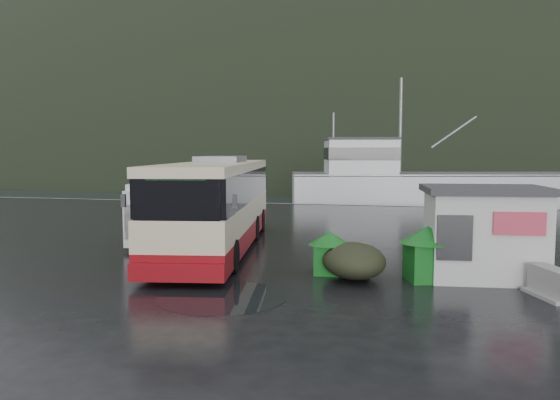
% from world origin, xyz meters
% --- Properties ---
extents(ground, '(160.00, 160.00, 0.00)m').
position_xyz_m(ground, '(0.00, 0.00, 0.00)').
color(ground, black).
rests_on(ground, ground).
extents(harbor_water, '(300.00, 180.00, 0.02)m').
position_xyz_m(harbor_water, '(0.00, 110.00, 0.00)').
color(harbor_water, black).
rests_on(harbor_water, ground).
extents(quay_edge, '(160.00, 0.60, 1.50)m').
position_xyz_m(quay_edge, '(0.00, 20.00, 0.00)').
color(quay_edge, '#999993').
rests_on(quay_edge, ground).
extents(headland, '(780.00, 540.00, 570.00)m').
position_xyz_m(headland, '(10.00, 250.00, 0.00)').
color(headland, black).
rests_on(headland, ground).
extents(coach_bus, '(5.15, 12.95, 3.57)m').
position_xyz_m(coach_bus, '(-2.52, 1.83, 0.00)').
color(coach_bus, beige).
rests_on(coach_bus, ground).
extents(white_van, '(3.38, 6.38, 2.54)m').
position_xyz_m(white_van, '(-5.23, 3.22, 0.00)').
color(white_van, silver).
rests_on(white_van, ground).
extents(waste_bin_left, '(1.44, 1.44, 1.60)m').
position_xyz_m(waste_bin_left, '(5.14, -1.77, 0.00)').
color(waste_bin_left, '#11651A').
rests_on(waste_bin_left, ground).
extents(waste_bin_right, '(1.02, 1.02, 1.31)m').
position_xyz_m(waste_bin_right, '(2.27, -1.50, 0.00)').
color(waste_bin_right, '#11651A').
rests_on(waste_bin_right, ground).
extents(dome_tent, '(2.42, 2.97, 1.03)m').
position_xyz_m(dome_tent, '(3.04, -1.85, 0.00)').
color(dome_tent, '#282C1A').
rests_on(dome_tent, ground).
extents(ticket_kiosk, '(3.72, 2.97, 2.72)m').
position_xyz_m(ticket_kiosk, '(6.77, -1.07, 0.00)').
color(ticket_kiosk, silver).
rests_on(ticket_kiosk, ground).
extents(jersey_barrier_a, '(1.25, 1.71, 0.77)m').
position_xyz_m(jersey_barrier_a, '(8.19, -2.94, 0.00)').
color(jersey_barrier_a, '#999993').
rests_on(jersey_barrier_a, ground).
extents(jersey_barrier_b, '(1.17, 1.86, 0.86)m').
position_xyz_m(jersey_barrier_b, '(7.13, -0.95, 0.00)').
color(jersey_barrier_b, '#999993').
rests_on(jersey_barrier_b, ground).
extents(fishing_trawler, '(27.79, 11.90, 10.86)m').
position_xyz_m(fishing_trawler, '(7.08, 26.67, 0.00)').
color(fishing_trawler, silver).
rests_on(fishing_trawler, ground).
extents(puddles, '(16.75, 15.04, 0.01)m').
position_xyz_m(puddles, '(0.09, -2.79, 0.01)').
color(puddles, black).
rests_on(puddles, ground).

